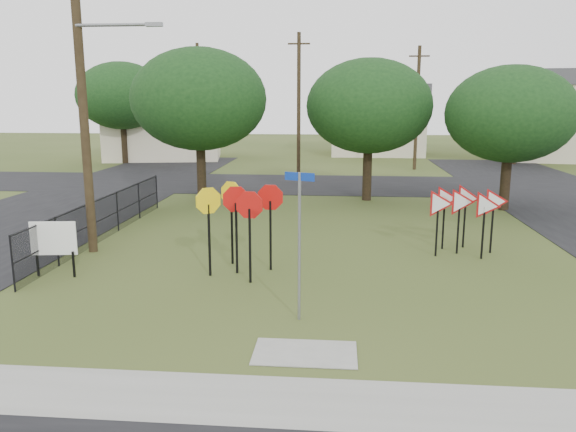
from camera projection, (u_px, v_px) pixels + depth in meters
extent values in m
plane|color=#37481B|center=(311.00, 309.00, 13.19)|extent=(140.00, 140.00, 0.00)
cube|color=gray|center=(298.00, 402.00, 9.09)|extent=(30.00, 1.60, 0.02)
cube|color=black|center=(42.00, 215.00, 23.99)|extent=(8.00, 50.00, 0.02)
cube|color=black|center=(328.00, 184.00, 32.70)|extent=(60.00, 8.00, 0.02)
cube|color=gray|center=(305.00, 353.00, 10.85)|extent=(2.00, 1.20, 0.02)
cylinder|color=gray|center=(299.00, 248.00, 12.22)|extent=(0.07, 0.07, 3.31)
cube|color=navy|center=(300.00, 177.00, 11.91)|extent=(0.65, 0.25, 0.18)
cube|color=black|center=(237.00, 238.00, 15.73)|extent=(0.06, 0.06, 2.02)
cube|color=black|center=(271.00, 236.00, 16.05)|extent=(0.06, 0.06, 2.02)
cube|color=black|center=(250.00, 246.00, 14.90)|extent=(0.06, 0.06, 2.02)
cube|color=black|center=(209.00, 240.00, 15.50)|extent=(0.06, 0.06, 2.02)
cube|color=black|center=(232.00, 231.00, 16.65)|extent=(0.06, 0.06, 2.02)
cube|color=black|center=(437.00, 231.00, 17.51)|extent=(0.05, 0.05, 1.63)
cube|color=black|center=(458.00, 229.00, 17.80)|extent=(0.05, 0.05, 1.63)
cube|color=black|center=(483.00, 233.00, 17.21)|extent=(0.05, 0.05, 1.63)
cube|color=black|center=(443.00, 225.00, 18.36)|extent=(0.05, 0.05, 1.63)
cube|color=black|center=(464.00, 223.00, 18.56)|extent=(0.05, 0.05, 1.63)
cube|color=black|center=(492.00, 228.00, 17.88)|extent=(0.05, 0.05, 1.63)
cube|color=black|center=(38.00, 263.00, 15.58)|extent=(0.05, 0.05, 0.73)
cube|color=black|center=(74.00, 264.00, 15.49)|extent=(0.05, 0.05, 0.73)
cube|color=white|center=(53.00, 238.00, 15.39)|extent=(1.25, 0.20, 0.94)
cylinder|color=#392C1A|center=(82.00, 94.00, 17.21)|extent=(0.28, 0.28, 10.00)
cylinder|color=gray|center=(115.00, 25.00, 16.60)|extent=(2.40, 0.10, 0.10)
cube|color=gray|center=(154.00, 24.00, 16.50)|extent=(0.50, 0.18, 0.12)
cylinder|color=#392C1A|center=(299.00, 105.00, 35.87)|extent=(0.24, 0.24, 9.00)
cube|color=#392C1A|center=(299.00, 44.00, 35.10)|extent=(1.40, 0.10, 0.10)
cylinder|color=#392C1A|center=(417.00, 109.00, 39.13)|extent=(0.24, 0.24, 8.50)
cube|color=#392C1A|center=(419.00, 56.00, 38.41)|extent=(1.40, 0.10, 0.10)
cylinder|color=#392C1A|center=(199.00, 105.00, 42.42)|extent=(0.24, 0.24, 9.00)
cube|color=#392C1A|center=(197.00, 53.00, 41.66)|extent=(1.40, 0.10, 0.10)
cylinder|color=black|center=(12.00, 264.00, 14.19)|extent=(0.05, 0.05, 1.50)
cylinder|color=black|center=(57.00, 242.00, 16.43)|extent=(0.05, 0.05, 1.50)
cylinder|color=black|center=(91.00, 225.00, 18.68)|extent=(0.05, 0.05, 1.50)
cylinder|color=black|center=(118.00, 211.00, 20.92)|extent=(0.05, 0.05, 1.50)
cylinder|color=black|center=(139.00, 201.00, 23.16)|extent=(0.05, 0.05, 1.50)
cylinder|color=black|center=(157.00, 192.00, 25.41)|extent=(0.05, 0.05, 1.50)
cube|color=black|center=(104.00, 198.00, 19.66)|extent=(0.03, 11.50, 0.03)
cube|color=black|center=(105.00, 218.00, 19.80)|extent=(0.03, 11.50, 0.03)
cube|color=black|center=(105.00, 218.00, 19.80)|extent=(0.01, 11.50, 1.50)
cube|color=beige|center=(164.00, 123.00, 46.98)|extent=(10.08, 8.46, 6.00)
cube|color=#47474C|center=(162.00, 78.00, 46.25)|extent=(10.58, 8.88, 1.20)
cube|color=beige|center=(376.00, 126.00, 51.36)|extent=(8.00, 8.00, 5.00)
cube|color=#47474C|center=(377.00, 92.00, 50.74)|extent=(8.40, 8.40, 1.20)
cube|color=beige|center=(551.00, 123.00, 46.14)|extent=(7.91, 7.91, 6.00)
cube|color=#47474C|center=(555.00, 78.00, 45.41)|extent=(8.30, 8.30, 1.20)
cylinder|color=black|center=(201.00, 174.00, 27.11)|extent=(0.44, 0.44, 2.62)
ellipsoid|color=black|center=(199.00, 99.00, 26.39)|extent=(6.40, 6.40, 4.80)
cylinder|color=black|center=(367.00, 175.00, 27.40)|extent=(0.44, 0.44, 2.45)
ellipsoid|color=black|center=(369.00, 106.00, 26.73)|extent=(6.00, 6.00, 4.50)
cylinder|color=black|center=(505.00, 185.00, 24.95)|extent=(0.44, 0.44, 2.27)
ellipsoid|color=black|center=(511.00, 114.00, 24.32)|extent=(5.60, 5.60, 4.20)
cylinder|color=black|center=(124.00, 145.00, 43.57)|extent=(0.44, 0.44, 2.80)
ellipsoid|color=black|center=(122.00, 96.00, 42.81)|extent=(6.80, 6.80, 5.10)
cylinder|color=black|center=(514.00, 148.00, 42.94)|extent=(0.44, 0.44, 2.45)
ellipsoid|color=black|center=(518.00, 104.00, 42.27)|extent=(6.00, 6.00, 4.50)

